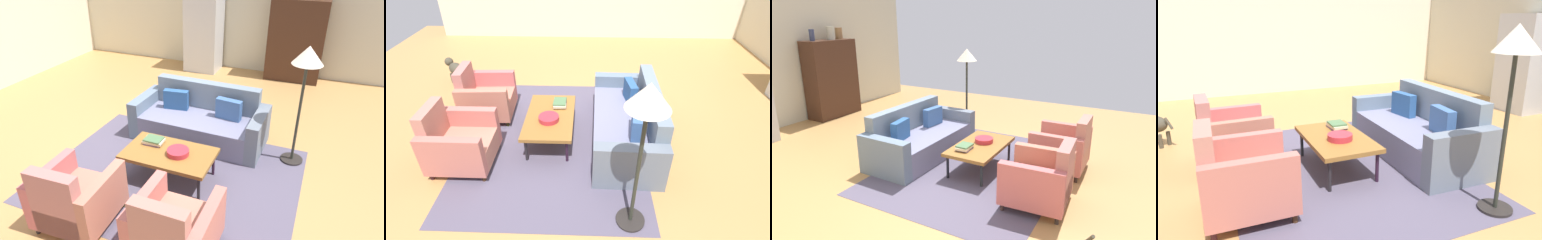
# 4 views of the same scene
# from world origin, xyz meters

# --- Properties ---
(ground_plane) EXTENTS (10.43, 10.43, 0.00)m
(ground_plane) POSITION_xyz_m (0.00, 0.00, 0.00)
(ground_plane) COLOR #B3834A
(wall_left) EXTENTS (0.12, 8.41, 2.80)m
(wall_left) POSITION_xyz_m (-4.35, 0.00, 1.40)
(wall_left) COLOR beige
(wall_left) RESTS_ON ground
(area_rug) EXTENTS (3.40, 2.60, 0.01)m
(area_rug) POSITION_xyz_m (0.47, -0.53, 0.00)
(area_rug) COLOR #544E61
(area_rug) RESTS_ON ground
(couch) EXTENTS (2.12, 0.95, 0.86)m
(couch) POSITION_xyz_m (0.47, 0.60, 0.29)
(couch) COLOR slate
(couch) RESTS_ON ground
(coffee_table) EXTENTS (1.20, 0.70, 0.41)m
(coffee_table) POSITION_xyz_m (0.47, -0.58, 0.37)
(coffee_table) COLOR black
(coffee_table) RESTS_ON ground
(armchair_left) EXTENTS (0.84, 0.84, 0.88)m
(armchair_left) POSITION_xyz_m (-0.13, -1.75, 0.34)
(armchair_left) COLOR #372623
(armchair_left) RESTS_ON ground
(armchair_right) EXTENTS (0.80, 0.80, 0.88)m
(armchair_right) POSITION_xyz_m (1.07, -1.75, 0.34)
(armchair_right) COLOR #2E2718
(armchair_right) RESTS_ON ground
(fruit_bowl) EXTENTS (0.29, 0.29, 0.07)m
(fruit_bowl) POSITION_xyz_m (0.60, -0.58, 0.44)
(fruit_bowl) COLOR #B72A37
(fruit_bowl) RESTS_ON coffee_table
(book_stack) EXTENTS (0.29, 0.21, 0.08)m
(book_stack) POSITION_xyz_m (0.18, -0.46, 0.45)
(book_stack) COLOR #5D4460
(book_stack) RESTS_ON coffee_table
(refrigerator) EXTENTS (0.80, 0.73, 1.85)m
(refrigerator) POSITION_xyz_m (-0.66, 3.75, 0.93)
(refrigerator) COLOR #B7BABF
(refrigerator) RESTS_ON ground
(floor_lamp) EXTENTS (0.40, 0.40, 1.72)m
(floor_lamp) POSITION_xyz_m (1.96, 0.47, 1.44)
(floor_lamp) COLOR #272321
(floor_lamp) RESTS_ON ground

